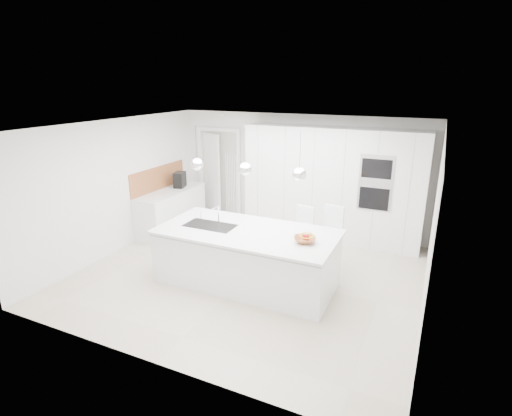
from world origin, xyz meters
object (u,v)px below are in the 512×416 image
at_px(island_base, 246,259).
at_px(bar_stool_right, 330,240).
at_px(fruit_bowl, 305,240).
at_px(bar_stool_left, 302,238).
at_px(espresso_machine, 180,180).

distance_m(island_base, bar_stool_right, 1.51).
relative_size(island_base, fruit_bowl, 8.74).
xyz_separation_m(bar_stool_left, bar_stool_right, (0.49, 0.04, 0.03)).
bearing_deg(island_base, espresso_machine, 143.95).
bearing_deg(espresso_machine, bar_stool_right, -28.01).
xyz_separation_m(fruit_bowl, bar_stool_right, (0.13, 1.05, -0.37)).
distance_m(island_base, bar_stool_left, 1.16).
height_order(espresso_machine, bar_stool_left, espresso_machine).
distance_m(fruit_bowl, bar_stool_left, 1.14).
bearing_deg(island_base, fruit_bowl, -1.73).
height_order(bar_stool_left, bar_stool_right, bar_stool_right).
height_order(espresso_machine, bar_stool_right, espresso_machine).
xyz_separation_m(fruit_bowl, bar_stool_left, (-0.36, 1.00, -0.40)).
height_order(fruit_bowl, espresso_machine, espresso_machine).
distance_m(espresso_machine, bar_stool_left, 3.31).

